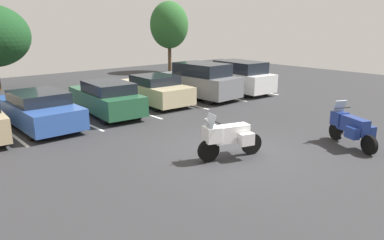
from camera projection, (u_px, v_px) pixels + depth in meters
ground at (230, 153)px, 11.60m from camera, size 44.00×44.00×0.10m
motorcycle_touring at (228, 137)px, 10.82m from camera, size 2.10×1.06×1.43m
motorcycle_second at (351, 127)px, 11.92m from camera, size 1.18×2.03×1.42m
parking_stripes at (105, 114)px, 16.37m from camera, size 19.26×4.95×0.01m
car_blue at (38, 109)px, 14.22m from camera, size 1.96×4.87×1.41m
car_green at (106, 98)px, 16.03m from camera, size 2.11×4.66×1.49m
car_champagne at (154, 90)px, 18.26m from camera, size 2.13×4.64×1.44m
car_grey at (200, 81)px, 19.55m from camera, size 2.16×4.62×1.90m
car_white at (236, 77)px, 21.29m from camera, size 2.15×4.94×1.83m
tree_right at (169, 25)px, 29.55m from camera, size 3.11×3.11×5.67m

